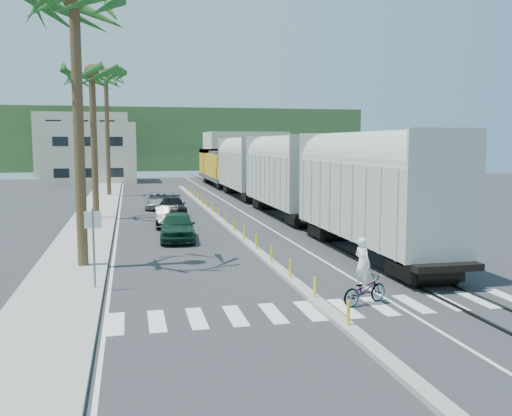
{
  "coord_description": "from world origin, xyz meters",
  "views": [
    {
      "loc": [
        -6.01,
        -18.83,
        5.32
      ],
      "look_at": [
        0.31,
        9.44,
        2.0
      ],
      "focal_mm": 40.0,
      "sensor_mm": 36.0,
      "label": 1
    }
  ],
  "objects": [
    {
      "name": "ground",
      "position": [
        0.0,
        0.0,
        0.0
      ],
      "size": [
        140.0,
        140.0,
        0.0
      ],
      "primitive_type": "plane",
      "color": "#28282B",
      "rests_on": "ground"
    },
    {
      "name": "sidewalk",
      "position": [
        -8.5,
        25.0,
        0.07
      ],
      "size": [
        3.0,
        90.0,
        0.15
      ],
      "primitive_type": "cube",
      "color": "gray",
      "rests_on": "ground"
    },
    {
      "name": "rails",
      "position": [
        5.0,
        28.0,
        0.03
      ],
      "size": [
        1.56,
        100.0,
        0.06
      ],
      "color": "black",
      "rests_on": "ground"
    },
    {
      "name": "median",
      "position": [
        0.0,
        19.96,
        0.09
      ],
      "size": [
        0.45,
        60.0,
        0.85
      ],
      "color": "gray",
      "rests_on": "ground"
    },
    {
      "name": "crosswalk",
      "position": [
        0.0,
        -2.0,
        0.01
      ],
      "size": [
        14.0,
        2.2,
        0.01
      ],
      "primitive_type": "cube",
      "color": "silver",
      "rests_on": "ground"
    },
    {
      "name": "lane_markings",
      "position": [
        -2.15,
        25.0,
        0.0
      ],
      "size": [
        9.42,
        90.0,
        0.01
      ],
      "color": "silver",
      "rests_on": "ground"
    },
    {
      "name": "freight_train",
      "position": [
        5.0,
        26.55,
        2.91
      ],
      "size": [
        3.0,
        60.94,
        5.85
      ],
      "color": "#B0AEA1",
      "rests_on": "ground"
    },
    {
      "name": "palm_trees",
      "position": [
        -8.1,
        22.7,
        10.81
      ],
      "size": [
        3.5,
        37.2,
        13.75
      ],
      "color": "brown",
      "rests_on": "ground"
    },
    {
      "name": "street_sign",
      "position": [
        -7.3,
        2.0,
        1.97
      ],
      "size": [
        0.6,
        0.08,
        3.0
      ],
      "color": "slate",
      "rests_on": "ground"
    },
    {
      "name": "buildings",
      "position": [
        -6.41,
        71.66,
        4.36
      ],
      "size": [
        38.0,
        27.0,
        10.0
      ],
      "color": "beige",
      "rests_on": "ground"
    },
    {
      "name": "hillside",
      "position": [
        0.0,
        100.0,
        6.0
      ],
      "size": [
        80.0,
        20.0,
        12.0
      ],
      "primitive_type": "cube",
      "color": "#385628",
      "rests_on": "ground"
    },
    {
      "name": "car_lead",
      "position": [
        -3.49,
        12.16,
        0.79
      ],
      "size": [
        2.53,
        4.92,
        1.58
      ],
      "primitive_type": "imported",
      "rotation": [
        0.0,
        0.0,
        -0.07
      ],
      "color": "#10301F",
      "rests_on": "ground"
    },
    {
      "name": "car_second",
      "position": [
        -3.69,
        17.63,
        0.67
      ],
      "size": [
        1.88,
        4.21,
        1.33
      ],
      "primitive_type": "imported",
      "rotation": [
        0.0,
        0.0,
        -0.06
      ],
      "color": "black",
      "rests_on": "ground"
    },
    {
      "name": "car_third",
      "position": [
        -2.9,
        23.44,
        0.66
      ],
      "size": [
        1.9,
        4.57,
        1.32
      ],
      "primitive_type": "imported",
      "rotation": [
        0.0,
        0.0,
        -0.01
      ],
      "color": "black",
      "rests_on": "ground"
    },
    {
      "name": "car_rear",
      "position": [
        -3.75,
        27.75,
        0.65
      ],
      "size": [
        2.46,
        4.81,
        1.3
      ],
      "primitive_type": "imported",
      "rotation": [
        0.0,
        0.0,
        -0.03
      ],
      "color": "#A0A2A5",
      "rests_on": "ground"
    },
    {
      "name": "cyclist",
      "position": [
        1.48,
        -1.68,
        0.7
      ],
      "size": [
        1.94,
        2.31,
        2.25
      ],
      "rotation": [
        0.0,
        0.0,
        1.96
      ],
      "color": "#9EA0A5",
      "rests_on": "ground"
    }
  ]
}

